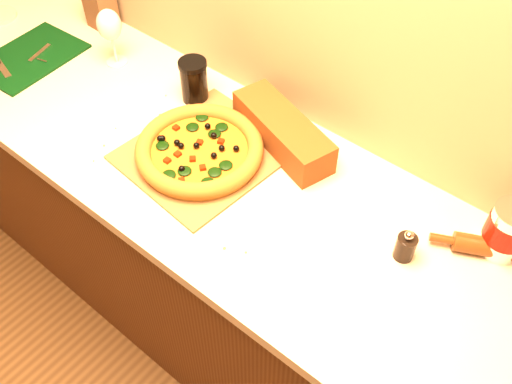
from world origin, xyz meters
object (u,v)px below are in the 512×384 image
Objects in this scene: pizza at (200,150)px; coffee_canister at (508,230)px; rolling_pin at (506,250)px; dark_jar at (194,81)px; pizza_peel at (209,150)px; pepper_grinder at (406,246)px; wine_glass at (109,26)px; cutting_board at (29,57)px.

pizza is 0.85m from coffee_canister.
rolling_pin is 1.02m from dark_jar.
pizza_peel is 4.27× the size of dark_jar.
coffee_canister is 1.04× the size of dark_jar.
pepper_grinder is 0.48× the size of wine_glass.
dark_jar is at bearing 147.96° from pizza_peel.
wine_glass reaches higher than dark_jar.
wine_glass is 1.41× the size of dark_jar.
pizza_peel is 3.02× the size of wine_glass.
wine_glass is (-1.36, -0.07, 0.12)m from rolling_pin.
pepper_grinder is 0.83m from dark_jar.
cutting_board is 1.79× the size of wine_glass.
coffee_canister is 1.35m from wine_glass.
coffee_canister is (0.18, 0.18, 0.04)m from pepper_grinder.
pepper_grinder is at bearing -135.23° from coffee_canister.
pepper_grinder is 0.25m from coffee_canister.
pizza reaches higher than pizza_peel.
rolling_pin is at bearing 3.11° from wine_glass.
wine_glass is (-1.34, -0.09, 0.07)m from coffee_canister.
wine_glass is (0.26, 0.18, 0.14)m from cutting_board.
pizza is at bearing -87.21° from pizza_peel.
pizza is 3.85× the size of pepper_grinder.
pizza reaches higher than rolling_pin.
pizza_peel is at bearing 87.68° from pizza.
pizza_peel is at bearing -165.53° from coffee_canister.
pizza is 1.08× the size of rolling_pin.
wine_glass reaches higher than pizza_peel.
wine_glass is at bearing 175.85° from pepper_grinder.
pizza is 0.86m from rolling_pin.
pepper_grinder is 0.67× the size of dark_jar.
pizza is 0.79m from cutting_board.
dark_jar is (-0.20, 0.15, 0.07)m from pizza_peel.
cutting_board is at bearing -170.46° from pizza_peel.
dark_jar reaches higher than pizza_peel.
pepper_grinder is at bearing 6.38° from pizza.
pizza is 2.49× the size of coffee_canister.
cutting_board is at bearing -176.21° from pepper_grinder.
wine_glass is (-0.54, 0.16, 0.11)m from pizza.
pizza_peel is 1.78× the size of rolling_pin.
cutting_board is 1.43m from pepper_grinder.
rolling_pin is at bearing 2.39° from dark_jar.
cutting_board is 0.34m from wine_glass.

